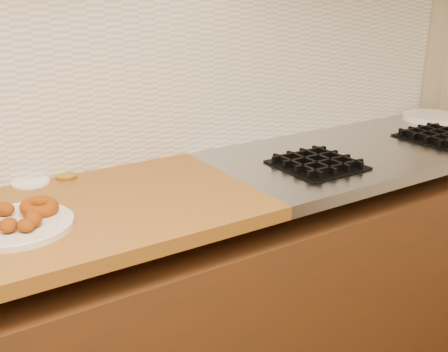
% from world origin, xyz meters
% --- Properties ---
extents(wall_back, '(4.00, 0.02, 2.70)m').
position_xyz_m(wall_back, '(0.00, 2.00, 1.35)').
color(wall_back, '#C1B495').
rests_on(wall_back, ground).
extents(stovetop, '(1.30, 0.62, 0.04)m').
position_xyz_m(stovetop, '(1.15, 1.69, 0.88)').
color(stovetop, '#9EA0A5').
rests_on(stovetop, base_cabinet).
extents(backsplash, '(3.60, 0.02, 0.60)m').
position_xyz_m(backsplash, '(0.00, 1.99, 1.20)').
color(backsplash, silver).
rests_on(backsplash, wall_back).
extents(burner_grates, '(0.91, 0.26, 0.03)m').
position_xyz_m(burner_grates, '(1.13, 1.61, 0.91)').
color(burner_grates, black).
rests_on(burner_grates, stovetop).
extents(donut_plate, '(0.27, 0.27, 0.02)m').
position_xyz_m(donut_plate, '(-0.17, 1.64, 0.91)').
color(donut_plate, silver).
rests_on(donut_plate, butcher_block).
extents(ring_donut, '(0.14, 0.14, 0.04)m').
position_xyz_m(ring_donut, '(-0.10, 1.67, 0.93)').
color(ring_donut, '#95430B').
rests_on(ring_donut, donut_plate).
extents(fried_dough_chunks, '(0.16, 0.19, 0.05)m').
position_xyz_m(fried_dough_chunks, '(-0.19, 1.63, 0.94)').
color(fried_dough_chunks, '#95430B').
rests_on(fried_dough_chunks, donut_plate).
extents(tub_lid, '(0.12, 0.12, 0.01)m').
position_xyz_m(tub_lid, '(-0.06, 1.96, 0.90)').
color(tub_lid, white).
rests_on(tub_lid, butcher_block).
extents(brass_jar_lid, '(0.07, 0.07, 0.01)m').
position_xyz_m(brass_jar_lid, '(0.05, 1.95, 0.91)').
color(brass_jar_lid, gold).
rests_on(brass_jar_lid, butcher_block).
extents(plate_stack, '(0.25, 0.25, 0.02)m').
position_xyz_m(plate_stack, '(1.70, 1.84, 0.91)').
color(plate_stack, white).
rests_on(plate_stack, stovetop).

